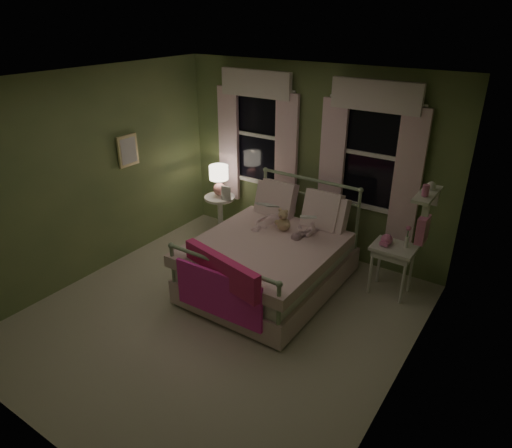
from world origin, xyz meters
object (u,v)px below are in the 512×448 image
Objects in this scene: teddy_bear at (283,222)px; child_right at (310,215)px; bed at (272,259)px; nightstand_left at (220,211)px; child_left at (271,199)px; nightstand_right at (393,254)px; table_lamp at (219,177)px.

child_right is at bearing 29.50° from teddy_bear.
nightstand_left is (-1.40, 0.75, 0.03)m from bed.
nightstand_right is (1.57, 0.25, -0.43)m from child_left.
bed is 2.50× the size of child_left.
nightstand_right is (1.29, 0.41, -0.24)m from teddy_bear.
nightstand_left is 1.02× the size of nightstand_right.
table_lamp is 2.73m from nightstand_right.
bed reaches higher than teddy_bear.
table_lamp is (-1.68, 0.33, 0.07)m from child_right.
teddy_bear reaches higher than nightstand_right.
child_right reaches higher than bed.
bed is at bearing -28.22° from table_lamp.
nightstand_left is at bearing -0.47° from child_right.
nightstand_left is at bearing 160.75° from teddy_bear.
bed is at bearing -28.22° from nightstand_left.
bed is 3.18× the size of nightstand_right.
child_left is 1.17m from table_lamp.
teddy_bear is at bearing -19.25° from table_lamp.
child_right reaches higher than teddy_bear.
bed is 0.72m from child_right.
bed is at bearing 127.65° from child_left.
table_lamp is (-1.12, 0.33, -0.02)m from child_left.
teddy_bear is 1.53m from nightstand_left.
nightstand_left is at bearing -12.40° from child_left.
child_right is 1.10m from nightstand_right.
bed is 0.49m from teddy_bear.
child_left is at bearing -170.93° from nightstand_right.
teddy_bear is 1.49m from table_lamp.
teddy_bear is at bearing -19.25° from nightstand_left.
nightstand_right is at bearing 17.56° from teddy_bear.
child_right is at bearing -11.15° from nightstand_left.
child_left is 2.70× the size of teddy_bear.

